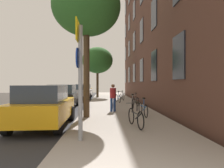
{
  "coord_description": "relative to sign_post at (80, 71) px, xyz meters",
  "views": [
    {
      "loc": [
        0.26,
        -2.12,
        1.68
      ],
      "look_at": [
        0.83,
        12.53,
        1.67
      ],
      "focal_mm": 31.73,
      "sensor_mm": 36.0,
      "label": 1
    }
  ],
  "objects": [
    {
      "name": "road_asphalt",
      "position": [
        -4.07,
        11.62,
        -2.04
      ],
      "size": [
        7.0,
        38.0,
        0.01
      ],
      "primitive_type": "cube",
      "color": "#2D2D30",
      "rests_on": "ground"
    },
    {
      "name": "car_2",
      "position": [
        -1.79,
        18.11,
        -1.2
      ],
      "size": [
        1.92,
        4.12,
        1.62
      ],
      "color": "silver",
      "rests_on": "road_asphalt"
    },
    {
      "name": "bicycle_1",
      "position": [
        2.57,
        4.01,
        -1.58
      ],
      "size": [
        0.42,
        1.58,
        0.9
      ],
      "color": "black",
      "rests_on": "sidewalk"
    },
    {
      "name": "sidewalk",
      "position": [
        1.53,
        11.62,
        -1.99
      ],
      "size": [
        4.2,
        38.0,
        0.12
      ],
      "primitive_type": "cube",
      "color": "#9E9389",
      "rests_on": "ground"
    },
    {
      "name": "sign_post",
      "position": [
        0.0,
        0.0,
        0.0
      ],
      "size": [
        0.16,
        0.6,
        3.33
      ],
      "color": "gray",
      "rests_on": "sidewalk"
    },
    {
      "name": "tree_near",
      "position": [
        -0.15,
        3.8,
        3.22
      ],
      "size": [
        3.21,
        3.21,
        6.55
      ],
      "color": "#4C3823",
      "rests_on": "sidewalk"
    },
    {
      "name": "car_0",
      "position": [
        -1.64,
        2.26,
        -1.21
      ],
      "size": [
        1.95,
        4.06,
        1.62
      ],
      "color": "orange",
      "rests_on": "road_asphalt"
    },
    {
      "name": "bicycle_0",
      "position": [
        1.82,
        1.61,
        -1.57
      ],
      "size": [
        0.47,
        1.62,
        0.93
      ],
      "color": "black",
      "rests_on": "sidewalk"
    },
    {
      "name": "car_3",
      "position": [
        -2.26,
        24.16,
        -1.2
      ],
      "size": [
        1.9,
        4.27,
        1.62
      ],
      "color": "orange",
      "rests_on": "road_asphalt"
    },
    {
      "name": "tree_far",
      "position": [
        -0.1,
        17.54,
        2.37
      ],
      "size": [
        3.56,
        3.56,
        5.82
      ],
      "color": "#4C3823",
      "rests_on": "sidewalk"
    },
    {
      "name": "bicycle_2",
      "position": [
        2.41,
        6.42,
        -1.55
      ],
      "size": [
        0.48,
        1.63,
        0.95
      ],
      "color": "black",
      "rests_on": "sidewalk"
    },
    {
      "name": "bicycle_3",
      "position": [
        2.95,
        8.81,
        -1.57
      ],
      "size": [
        0.43,
        1.59,
        0.92
      ],
      "color": "black",
      "rests_on": "sidewalk"
    },
    {
      "name": "pedestrian_0",
      "position": [
        1.18,
        5.68,
        -1.04
      ],
      "size": [
        0.46,
        0.46,
        1.56
      ],
      "color": "navy",
      "rests_on": "sidewalk"
    },
    {
      "name": "ground_plane",
      "position": [
        -1.97,
        11.62,
        -2.05
      ],
      "size": [
        41.8,
        41.8,
        0.0
      ],
      "primitive_type": "plane",
      "color": "#332D28"
    },
    {
      "name": "car_1",
      "position": [
        -2.21,
        8.55,
        -1.2
      ],
      "size": [
        2.0,
        4.24,
        1.62
      ],
      "color": "black",
      "rests_on": "road_asphalt"
    },
    {
      "name": "bicycle_4",
      "position": [
        1.86,
        11.21,
        -1.55
      ],
      "size": [
        0.47,
        1.73,
        0.97
      ],
      "color": "black",
      "rests_on": "sidewalk"
    },
    {
      "name": "bicycle_5",
      "position": [
        2.4,
        13.62,
        -1.57
      ],
      "size": [
        0.44,
        1.57,
        0.91
      ],
      "color": "black",
      "rests_on": "sidewalk"
    },
    {
      "name": "traffic_light",
      "position": [
        -0.24,
        19.34,
        0.71
      ],
      "size": [
        0.43,
        0.24,
        3.86
      ],
      "color": "black",
      "rests_on": "sidewalk"
    }
  ]
}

